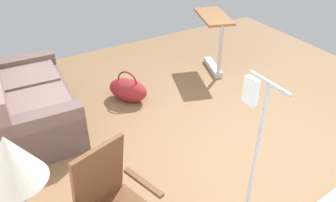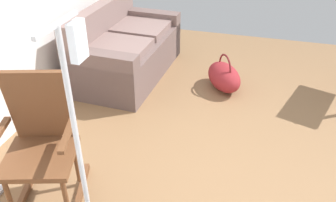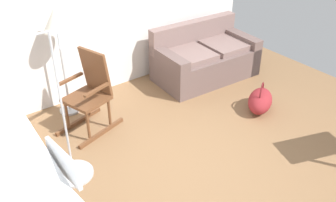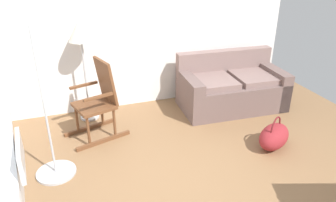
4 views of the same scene
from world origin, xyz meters
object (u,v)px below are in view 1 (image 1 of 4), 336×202
object	(u,v)px
duffel_bag	(128,90)
overbed_table	(214,36)
floor_lamp	(15,173)
couch	(31,104)

from	to	relation	value
duffel_bag	overbed_table	bearing A→B (deg)	-83.16
overbed_table	duffel_bag	distance (m)	1.61
floor_lamp	overbed_table	world-z (taller)	floor_lamp
floor_lamp	overbed_table	distance (m)	3.96
overbed_table	floor_lamp	bearing A→B (deg)	126.69
couch	floor_lamp	distance (m)	2.40
couch	duffel_bag	xyz separation A→B (m)	(-0.05, -1.23, -0.15)
couch	floor_lamp	size ratio (longest dim) A/B	1.11
overbed_table	duffel_bag	bearing A→B (deg)	96.84
floor_lamp	duffel_bag	world-z (taller)	floor_lamp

